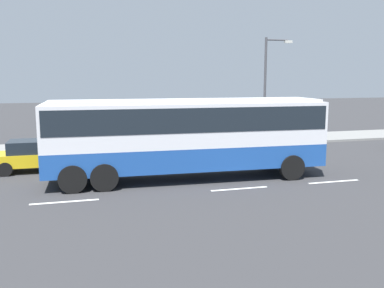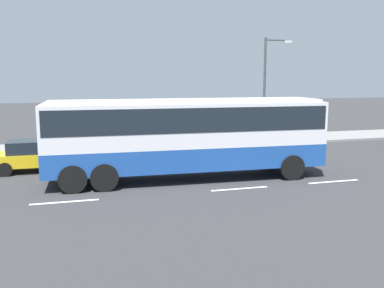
{
  "view_description": "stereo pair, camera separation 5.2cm",
  "coord_description": "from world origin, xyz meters",
  "px_view_note": "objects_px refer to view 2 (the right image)",
  "views": [
    {
      "loc": [
        -5.52,
        -17.61,
        4.45
      ],
      "look_at": [
        -0.78,
        -0.53,
        1.62
      ],
      "focal_mm": 39.47,
      "sensor_mm": 36.0,
      "label": 1
    },
    {
      "loc": [
        -5.57,
        -17.6,
        4.45
      ],
      "look_at": [
        -0.78,
        -0.53,
        1.62
      ],
      "focal_mm": 39.47,
      "sensor_mm": 36.0,
      "label": 2
    }
  ],
  "objects_px": {
    "pedestrian_near_curb": "(167,128)",
    "car_yellow_taxi": "(39,155)",
    "coach_bus": "(187,130)",
    "street_lamp": "(267,82)"
  },
  "relations": [
    {
      "from": "coach_bus",
      "to": "car_yellow_taxi",
      "type": "xyz_separation_m",
      "value": [
        -6.37,
        3.49,
        -1.38
      ]
    },
    {
      "from": "coach_bus",
      "to": "street_lamp",
      "type": "height_order",
      "value": "street_lamp"
    },
    {
      "from": "car_yellow_taxi",
      "to": "street_lamp",
      "type": "xyz_separation_m",
      "value": [
        13.97,
        4.53,
        3.3
      ]
    },
    {
      "from": "pedestrian_near_curb",
      "to": "street_lamp",
      "type": "distance_m",
      "value": 7.22
    },
    {
      "from": "car_yellow_taxi",
      "to": "street_lamp",
      "type": "relative_size",
      "value": 0.63
    },
    {
      "from": "coach_bus",
      "to": "street_lamp",
      "type": "relative_size",
      "value": 1.78
    },
    {
      "from": "street_lamp",
      "to": "pedestrian_near_curb",
      "type": "bearing_deg",
      "value": 171.1
    },
    {
      "from": "coach_bus",
      "to": "pedestrian_near_curb",
      "type": "distance_m",
      "value": 9.15
    },
    {
      "from": "pedestrian_near_curb",
      "to": "street_lamp",
      "type": "bearing_deg",
      "value": -120.02
    },
    {
      "from": "pedestrian_near_curb",
      "to": "car_yellow_taxi",
      "type": "bearing_deg",
      "value": 105.55
    }
  ]
}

